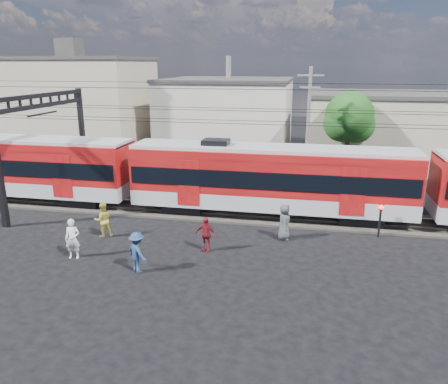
{
  "coord_description": "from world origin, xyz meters",
  "views": [
    {
      "loc": [
        6.25,
        -16.31,
        8.65
      ],
      "look_at": [
        1.98,
        5.0,
        2.25
      ],
      "focal_mm": 35.0,
      "sensor_mm": 36.0,
      "label": 1
    }
  ],
  "objects_px": {
    "pedestrian_c": "(137,252)",
    "pedestrian_a": "(73,239)",
    "crossing_signal": "(380,214)",
    "commuter_train": "(274,177)"
  },
  "relations": [
    {
      "from": "pedestrian_a",
      "to": "crossing_signal",
      "type": "xyz_separation_m",
      "value": [
        14.18,
        5.42,
        0.31
      ]
    },
    {
      "from": "crossing_signal",
      "to": "commuter_train",
      "type": "bearing_deg",
      "value": 160.03
    },
    {
      "from": "pedestrian_a",
      "to": "pedestrian_c",
      "type": "bearing_deg",
      "value": -21.95
    },
    {
      "from": "pedestrian_c",
      "to": "pedestrian_a",
      "type": "bearing_deg",
      "value": 22.37
    },
    {
      "from": "commuter_train",
      "to": "pedestrian_c",
      "type": "distance_m",
      "value": 9.78
    },
    {
      "from": "pedestrian_a",
      "to": "pedestrian_c",
      "type": "xyz_separation_m",
      "value": [
        3.45,
        -0.75,
        -0.03
      ]
    },
    {
      "from": "pedestrian_a",
      "to": "crossing_signal",
      "type": "bearing_deg",
      "value": 11.29
    },
    {
      "from": "pedestrian_a",
      "to": "pedestrian_c",
      "type": "height_order",
      "value": "pedestrian_a"
    },
    {
      "from": "pedestrian_c",
      "to": "crossing_signal",
      "type": "distance_m",
      "value": 12.38
    },
    {
      "from": "commuter_train",
      "to": "pedestrian_c",
      "type": "bearing_deg",
      "value": -121.64
    }
  ]
}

